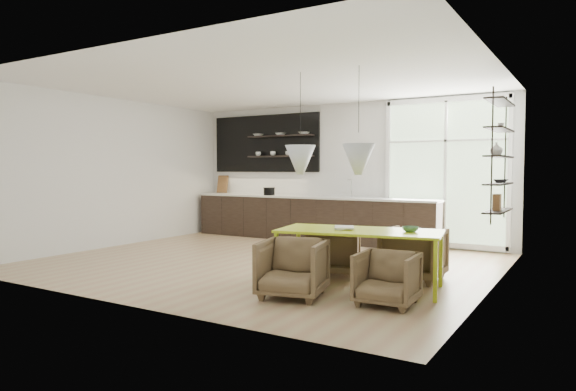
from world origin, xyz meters
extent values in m
cube|color=tan|center=(0.00, 0.00, -0.01)|extent=(7.00, 6.00, 0.01)
cube|color=silver|center=(0.00, 3.00, 1.45)|extent=(7.00, 0.02, 2.90)
cube|color=silver|center=(-3.50, 0.00, 1.45)|extent=(0.02, 6.00, 2.90)
cube|color=silver|center=(3.50, 0.00, 1.45)|extent=(0.02, 6.00, 2.90)
cube|color=white|center=(0.00, 0.00, 2.90)|extent=(7.00, 6.00, 0.01)
cube|color=#B2D1A5|center=(2.15, 2.97, 1.45)|extent=(2.20, 0.02, 2.70)
cube|color=silver|center=(2.15, 2.94, 1.45)|extent=(2.30, 0.08, 2.80)
cone|color=silver|center=(0.95, -0.50, 1.65)|extent=(0.44, 0.44, 0.42)
cone|color=silver|center=(1.85, -0.50, 1.65)|extent=(0.44, 0.44, 0.42)
cylinder|color=black|center=(0.95, -0.50, 2.46)|extent=(0.01, 0.01, 0.89)
cylinder|color=black|center=(1.85, -0.50, 2.46)|extent=(0.01, 0.01, 0.89)
cube|color=black|center=(-0.60, 2.67, 0.45)|extent=(5.50, 0.65, 0.90)
cube|color=silver|center=(-0.60, 2.67, 0.92)|extent=(5.54, 0.69, 0.04)
cube|color=silver|center=(-0.60, 2.98, 1.20)|extent=(5.50, 0.02, 0.55)
cube|color=black|center=(-1.95, 2.96, 2.10)|extent=(2.80, 0.06, 1.30)
cube|color=black|center=(-1.45, 2.82, 2.25)|extent=(1.60, 0.28, 0.03)
cube|color=black|center=(-1.45, 2.82, 1.80)|extent=(1.60, 0.28, 0.03)
cube|color=brown|center=(-3.15, 2.90, 1.15)|extent=(0.30, 0.10, 0.42)
cylinder|color=silver|center=(0.30, 2.77, 1.12)|extent=(0.02, 0.02, 0.40)
imported|color=white|center=(-2.05, 2.82, 2.29)|extent=(0.22, 0.22, 0.05)
imported|color=white|center=(-1.45, 2.82, 2.29)|extent=(0.22, 0.22, 0.05)
imported|color=white|center=(-0.85, 2.82, 2.29)|extent=(0.22, 0.22, 0.05)
imported|color=white|center=(-2.05, 2.82, 1.86)|extent=(0.12, 0.12, 0.10)
imported|color=white|center=(-1.65, 2.82, 1.86)|extent=(0.12, 0.12, 0.10)
imported|color=white|center=(-1.25, 2.82, 1.86)|extent=(0.12, 0.12, 0.10)
imported|color=white|center=(-0.85, 2.82, 1.86)|extent=(0.12, 0.12, 0.10)
cylinder|color=black|center=(-1.58, 2.56, 1.02)|extent=(0.24, 0.24, 0.15)
cube|color=black|center=(3.36, 0.60, 1.70)|extent=(0.02, 0.02, 1.90)
cube|color=black|center=(3.36, 1.80, 1.70)|extent=(0.02, 0.02, 1.90)
cube|color=black|center=(3.36, 1.20, 0.90)|extent=(0.26, 1.20, 0.02)
cube|color=black|center=(3.36, 1.20, 1.30)|extent=(0.26, 1.20, 0.02)
cube|color=black|center=(3.36, 1.20, 1.70)|extent=(0.26, 1.20, 0.02)
cube|color=black|center=(3.36, 1.20, 2.10)|extent=(0.26, 1.20, 0.03)
cube|color=black|center=(3.36, 1.20, 2.50)|extent=(0.26, 1.20, 0.03)
imported|color=white|center=(3.36, 0.95, 1.81)|extent=(0.18, 0.18, 0.19)
imported|color=#333338|center=(3.36, 1.40, 1.34)|extent=(0.22, 0.22, 0.05)
imported|color=white|center=(3.36, 1.30, 2.16)|extent=(0.10, 0.10, 0.09)
cube|color=brown|center=(3.36, 1.10, 1.03)|extent=(0.10, 0.18, 0.24)
cube|color=#B1C915|center=(2.03, -0.87, 0.73)|extent=(2.17, 1.27, 0.03)
cube|color=#B1C915|center=(1.14, -1.45, 0.36)|extent=(0.05, 0.05, 0.71)
cube|color=#B1C915|center=(1.00, -0.64, 0.36)|extent=(0.05, 0.05, 0.71)
cube|color=#B1C915|center=(3.06, -1.10, 0.36)|extent=(0.05, 0.05, 0.71)
cube|color=#B1C915|center=(2.91, -0.29, 0.36)|extent=(0.05, 0.05, 0.71)
imported|color=brown|center=(1.40, -0.31, 0.34)|extent=(0.93, 0.94, 0.68)
imported|color=brown|center=(2.49, -0.04, 0.36)|extent=(0.77, 0.79, 0.72)
imported|color=brown|center=(1.55, -1.73, 0.35)|extent=(0.89, 0.91, 0.69)
imported|color=brown|center=(2.63, -1.49, 0.30)|extent=(0.67, 0.69, 0.60)
cylinder|color=black|center=(0.83, -0.81, 0.46)|extent=(0.35, 0.35, 0.02)
cylinder|color=black|center=(0.83, -0.81, 0.13)|extent=(0.37, 0.37, 0.02)
cylinder|color=black|center=(0.98, -0.85, 0.23)|extent=(0.02, 0.02, 0.46)
cylinder|color=black|center=(0.86, -0.65, 0.23)|extent=(0.02, 0.02, 0.46)
cylinder|color=black|center=(0.67, -0.77, 0.23)|extent=(0.02, 0.02, 0.46)
cylinder|color=black|center=(0.79, -0.97, 0.23)|extent=(0.02, 0.02, 0.46)
imported|color=white|center=(1.71, -0.93, 0.76)|extent=(0.37, 0.41, 0.03)
imported|color=#42714B|center=(2.64, -0.72, 0.78)|extent=(0.20, 0.20, 0.06)
camera|label=1|loc=(4.60, -6.91, 1.52)|focal=32.00mm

